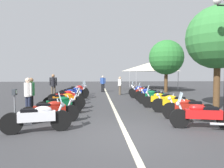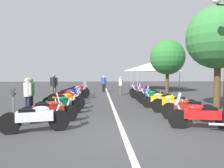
% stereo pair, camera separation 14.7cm
% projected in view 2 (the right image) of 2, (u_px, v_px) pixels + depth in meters
% --- Properties ---
extents(ground_plane, '(80.00, 80.00, 0.00)m').
position_uv_depth(ground_plane, '(124.00, 136.00, 6.02)').
color(ground_plane, '#38383A').
extents(lane_centre_stripe, '(25.11, 0.16, 0.01)m').
position_uv_depth(lane_centre_stripe, '(111.00, 103.00, 12.75)').
color(lane_centre_stripe, beige).
rests_on(lane_centre_stripe, ground_plane).
extents(motorcycle_left_row_0, '(0.74, 2.10, 1.22)m').
position_uv_depth(motorcycle_left_row_0, '(36.00, 117.00, 6.40)').
color(motorcycle_left_row_0, black).
rests_on(motorcycle_left_row_0, ground_plane).
extents(motorcycle_left_row_1, '(0.75, 2.13, 1.00)m').
position_uv_depth(motorcycle_left_row_1, '(49.00, 110.00, 7.67)').
color(motorcycle_left_row_1, black).
rests_on(motorcycle_left_row_1, ground_plane).
extents(motorcycle_left_row_2, '(0.94, 1.99, 1.00)m').
position_uv_depth(motorcycle_left_row_2, '(59.00, 105.00, 9.11)').
color(motorcycle_left_row_2, black).
rests_on(motorcycle_left_row_2, ground_plane).
extents(motorcycle_left_row_3, '(0.67, 2.15, 1.01)m').
position_uv_depth(motorcycle_left_row_3, '(64.00, 100.00, 10.47)').
color(motorcycle_left_row_3, black).
rests_on(motorcycle_left_row_3, ground_plane).
extents(motorcycle_left_row_4, '(0.84, 2.07, 1.02)m').
position_uv_depth(motorcycle_left_row_4, '(66.00, 97.00, 11.98)').
color(motorcycle_left_row_4, black).
rests_on(motorcycle_left_row_4, ground_plane).
extents(motorcycle_left_row_5, '(0.98, 1.94, 0.99)m').
position_uv_depth(motorcycle_left_row_5, '(69.00, 95.00, 13.29)').
color(motorcycle_left_row_5, black).
rests_on(motorcycle_left_row_5, ground_plane).
extents(motorcycle_left_row_6, '(0.75, 2.15, 1.23)m').
position_uv_depth(motorcycle_left_row_6, '(75.00, 92.00, 14.73)').
color(motorcycle_left_row_6, black).
rests_on(motorcycle_left_row_6, ground_plane).
extents(motorcycle_left_row_7, '(0.65, 2.08, 0.99)m').
position_uv_depth(motorcycle_left_row_7, '(77.00, 91.00, 16.08)').
color(motorcycle_left_row_7, black).
rests_on(motorcycle_left_row_7, ground_plane).
extents(motorcycle_left_row_8, '(0.82, 1.94, 1.20)m').
position_uv_depth(motorcycle_left_row_8, '(78.00, 90.00, 17.50)').
color(motorcycle_left_row_8, black).
rests_on(motorcycle_left_row_8, ground_plane).
extents(motorcycle_right_row_0, '(0.85, 2.12, 1.21)m').
position_uv_depth(motorcycle_right_row_0, '(201.00, 115.00, 6.74)').
color(motorcycle_right_row_0, black).
rests_on(motorcycle_right_row_0, ground_plane).
extents(motorcycle_right_row_1, '(0.99, 1.95, 1.02)m').
position_uv_depth(motorcycle_right_row_1, '(188.00, 109.00, 8.01)').
color(motorcycle_right_row_1, black).
rests_on(motorcycle_right_row_1, ground_plane).
extents(motorcycle_right_row_2, '(0.92, 2.05, 1.01)m').
position_uv_depth(motorcycle_right_row_2, '(174.00, 103.00, 9.47)').
color(motorcycle_right_row_2, black).
rests_on(motorcycle_right_row_2, ground_plane).
extents(motorcycle_right_row_3, '(1.02, 2.02, 1.20)m').
position_uv_depth(motorcycle_right_row_3, '(161.00, 100.00, 10.78)').
color(motorcycle_right_row_3, black).
rests_on(motorcycle_right_row_3, ground_plane).
extents(motorcycle_right_row_4, '(0.95, 2.03, 1.00)m').
position_uv_depth(motorcycle_right_row_4, '(155.00, 97.00, 12.20)').
color(motorcycle_right_row_4, black).
rests_on(motorcycle_right_row_4, ground_plane).
extents(motorcycle_right_row_5, '(0.81, 1.99, 1.21)m').
position_uv_depth(motorcycle_right_row_5, '(149.00, 94.00, 13.69)').
color(motorcycle_right_row_5, black).
rests_on(motorcycle_right_row_5, ground_plane).
extents(motorcycle_right_row_6, '(1.03, 2.00, 1.00)m').
position_uv_depth(motorcycle_right_row_6, '(144.00, 92.00, 14.89)').
color(motorcycle_right_row_6, black).
rests_on(motorcycle_right_row_6, ground_plane).
extents(motorcycle_right_row_7, '(0.87, 2.04, 1.21)m').
position_uv_depth(motorcycle_right_row_7, '(142.00, 90.00, 16.42)').
color(motorcycle_right_row_7, black).
rests_on(motorcycle_right_row_7, ground_plane).
extents(parking_meter, '(0.18, 0.13, 1.29)m').
position_uv_depth(parking_meter, '(13.00, 100.00, 7.33)').
color(parking_meter, slate).
rests_on(parking_meter, ground_plane).
extents(bystander_0, '(0.32, 0.52, 1.78)m').
position_uv_depth(bystander_0, '(54.00, 84.00, 15.10)').
color(bystander_0, brown).
rests_on(bystander_0, ground_plane).
extents(bystander_1, '(0.36, 0.44, 1.65)m').
position_uv_depth(bystander_1, '(28.00, 93.00, 9.15)').
color(bystander_1, '#1E2338').
rests_on(bystander_1, ground_plane).
extents(bystander_2, '(0.53, 0.32, 1.64)m').
position_uv_depth(bystander_2, '(31.00, 92.00, 9.64)').
color(bystander_2, black).
rests_on(bystander_2, ground_plane).
extents(bystander_3, '(0.52, 0.32, 1.56)m').
position_uv_depth(bystander_3, '(121.00, 84.00, 17.49)').
color(bystander_3, brown).
rests_on(bystander_3, ground_plane).
extents(bystander_4, '(0.32, 0.53, 1.60)m').
position_uv_depth(bystander_4, '(104.00, 83.00, 20.18)').
color(bystander_4, black).
rests_on(bystander_4, ground_plane).
extents(roadside_tree_0, '(3.21, 3.21, 5.29)m').
position_uv_depth(roadside_tree_0, '(218.00, 37.00, 10.40)').
color(roadside_tree_0, brown).
rests_on(roadside_tree_0, ground_plane).
extents(roadside_tree_1, '(3.32, 3.32, 5.03)m').
position_uv_depth(roadside_tree_1, '(168.00, 57.00, 19.62)').
color(roadside_tree_1, brown).
rests_on(roadside_tree_1, ground_plane).
extents(event_tent, '(5.15, 5.15, 3.20)m').
position_uv_depth(event_tent, '(153.00, 67.00, 24.45)').
color(event_tent, beige).
rests_on(event_tent, ground_plane).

